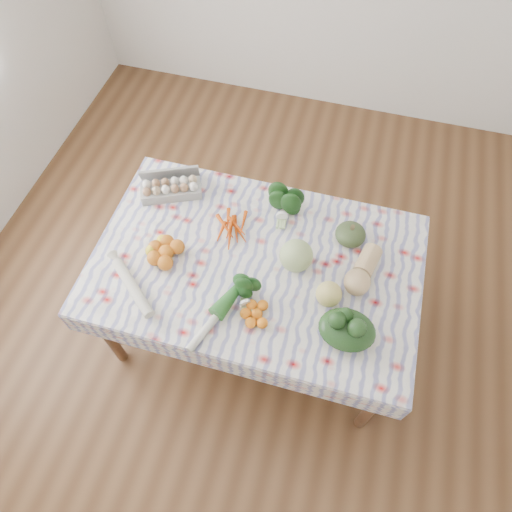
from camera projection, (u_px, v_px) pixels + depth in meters
ground at (256, 323)px, 2.96m from camera, size 4.50×4.50×0.00m
dining_table at (256, 270)px, 2.39m from camera, size 1.60×1.00×0.75m
tablecloth at (256, 263)px, 2.32m from camera, size 1.66×1.06×0.01m
egg_carton at (171, 189)px, 2.51m from camera, size 0.35×0.25×0.09m
carrot_bunch at (233, 229)px, 2.40m from camera, size 0.23×0.22×0.04m
kale_bunch at (283, 205)px, 2.42m from camera, size 0.19×0.17×0.15m
kabocha_squash at (350, 234)px, 2.34m from camera, size 0.18×0.18×0.10m
cabbage at (296, 256)px, 2.24m from camera, size 0.21×0.21×0.17m
butternut_squash at (363, 269)px, 2.22m from camera, size 0.19×0.30×0.13m
orange_cluster at (166, 252)px, 2.30m from camera, size 0.29×0.29×0.08m
broccoli at (242, 294)px, 2.16m from camera, size 0.18×0.18×0.10m
mandarin_cluster at (257, 313)px, 2.13m from camera, size 0.22×0.22×0.05m
grapefruit at (329, 294)px, 2.15m from camera, size 0.15×0.15×0.12m
spinach_bag at (347, 330)px, 2.06m from camera, size 0.30×0.26×0.12m
daikon at (133, 287)px, 2.21m from camera, size 0.32×0.28×0.05m
leek at (215, 318)px, 2.13m from camera, size 0.17×0.37×0.04m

